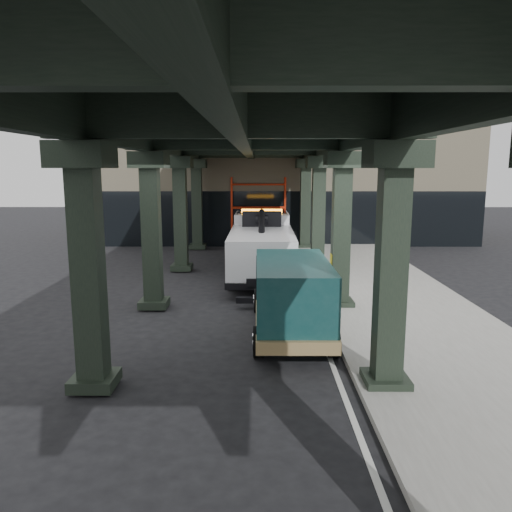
{
  "coord_description": "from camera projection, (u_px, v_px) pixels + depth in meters",
  "views": [
    {
      "loc": [
        -0.04,
        -13.67,
        4.5
      ],
      "look_at": [
        -0.09,
        2.19,
        1.7
      ],
      "focal_mm": 35.0,
      "sensor_mm": 36.0,
      "label": 1
    }
  ],
  "objects": [
    {
      "name": "lane_stripe",
      "position": [
        311.0,
        308.0,
        16.21
      ],
      "size": [
        0.12,
        38.0,
        0.01
      ],
      "primitive_type": "cube",
      "color": "silver",
      "rests_on": "ground"
    },
    {
      "name": "ground",
      "position": [
        259.0,
        328.0,
        14.24
      ],
      "size": [
        90.0,
        90.0,
        0.0
      ],
      "primitive_type": "plane",
      "color": "black",
      "rests_on": "ground"
    },
    {
      "name": "sidewalk",
      "position": [
        397.0,
        306.0,
        16.18
      ],
      "size": [
        5.0,
        40.0,
        0.15
      ],
      "primitive_type": "cube",
      "color": "gray",
      "rests_on": "ground"
    },
    {
      "name": "tow_truck",
      "position": [
        262.0,
        244.0,
        20.84
      ],
      "size": [
        2.69,
        8.65,
        2.82
      ],
      "rotation": [
        0.0,
        0.0,
        -0.01
      ],
      "color": "black",
      "rests_on": "ground"
    },
    {
      "name": "building",
      "position": [
        288.0,
        176.0,
        33.24
      ],
      "size": [
        22.0,
        10.0,
        8.0
      ],
      "primitive_type": "cube",
      "color": "#C6B793",
      "rests_on": "ground"
    },
    {
      "name": "scaffolding",
      "position": [
        258.0,
        211.0,
        28.3
      ],
      "size": [
        3.08,
        0.88,
        4.0
      ],
      "color": "red",
      "rests_on": "ground"
    },
    {
      "name": "towed_van",
      "position": [
        292.0,
        295.0,
        13.49
      ],
      "size": [
        2.1,
        5.18,
        2.1
      ],
      "rotation": [
        0.0,
        0.0,
        0.0
      ],
      "color": "#113B3C",
      "rests_on": "ground"
    },
    {
      "name": "viaduct",
      "position": [
        246.0,
        136.0,
        15.26
      ],
      "size": [
        7.4,
        32.0,
        6.4
      ],
      "color": "black",
      "rests_on": "ground"
    }
  ]
}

